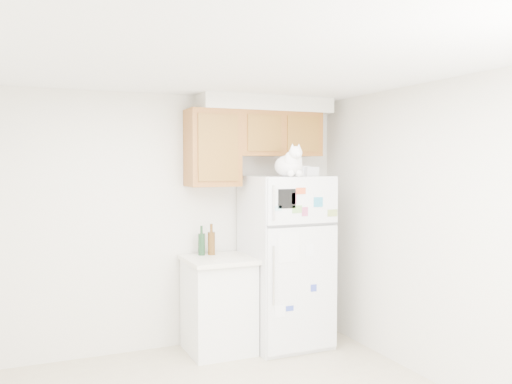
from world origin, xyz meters
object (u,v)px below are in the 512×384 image
refrigerator (286,260)px  bottle_amber (211,239)px  base_counter (219,304)px  storage_box_front (310,171)px  cat (290,164)px  bottle_green (202,240)px  storage_box_back (299,171)px

refrigerator → bottle_amber: (-0.70, 0.24, 0.22)m
base_counter → storage_box_front: bearing=-6.5°
storage_box_front → cat: bearing=-156.0°
bottle_amber → bottle_green: bearing=170.0°
cat → storage_box_front: cat is taller
refrigerator → storage_box_front: storage_box_front is taller
storage_box_front → base_counter: bearing=164.7°
cat → bottle_green: cat is taller
base_counter → storage_box_front: (0.94, -0.11, 1.28)m
cat → base_counter: bearing=152.1°
storage_box_back → storage_box_front: (0.10, -0.05, -0.01)m
cat → storage_box_back: cat is taller
base_counter → storage_box_back: storage_box_back is taller
refrigerator → storage_box_back: storage_box_back is taller
refrigerator → base_counter: size_ratio=1.85×
refrigerator → base_counter: bearing=173.9°
storage_box_back → bottle_amber: bearing=165.8°
storage_box_back → storage_box_front: bearing=-27.8°
bottle_green → storage_box_back: bearing=-14.0°
storage_box_front → refrigerator: bearing=163.6°
storage_box_front → bottle_green: size_ratio=0.51×
base_counter → storage_box_back: (0.85, -0.06, 1.29)m
cat → storage_box_back: bearing=48.3°
refrigerator → cat: (-0.08, -0.25, 0.97)m
storage_box_back → bottle_green: 1.20m
bottle_amber → base_counter: bearing=-85.2°
refrigerator → bottle_amber: size_ratio=5.51×
refrigerator → bottle_green: bearing=162.3°
refrigerator → bottle_green: 0.87m
storage_box_front → bottle_amber: size_ratio=0.49×
storage_box_back → bottle_green: storage_box_back is taller
bottle_green → bottle_amber: 0.10m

